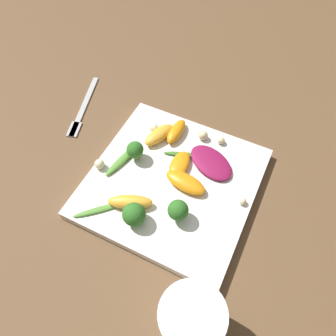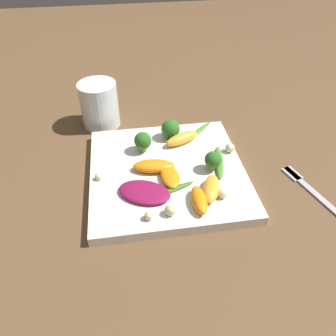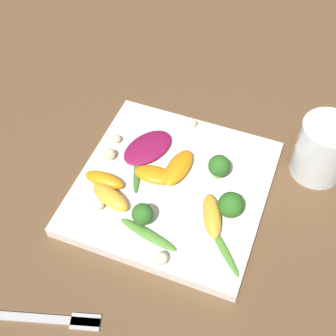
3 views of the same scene
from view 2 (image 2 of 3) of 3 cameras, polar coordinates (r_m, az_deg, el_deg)
ground_plane at (r=0.61m, az=-0.11°, el=-1.43°), size 2.40×2.40×0.00m
plate at (r=0.61m, az=-0.11°, el=-0.78°), size 0.28×0.28×0.02m
drinking_glass at (r=0.74m, az=-11.85°, el=10.74°), size 0.08×0.08×0.10m
fork at (r=0.63m, az=23.63°, el=-3.40°), size 0.17×0.06×0.01m
radicchio_leaf_0 at (r=0.55m, az=-4.12°, el=-4.21°), size 0.09×0.10×0.01m
orange_segment_0 at (r=0.53m, az=5.44°, el=-5.57°), size 0.06×0.03×0.02m
orange_segment_1 at (r=0.57m, az=0.50°, el=-1.42°), size 0.06×0.04×0.02m
orange_segment_2 at (r=0.55m, az=7.52°, el=-3.58°), size 0.07×0.05×0.02m
orange_segment_3 at (r=0.66m, az=2.46°, el=5.17°), size 0.05×0.08×0.02m
orange_segment_4 at (r=0.59m, az=-2.54°, el=0.58°), size 0.04×0.08×0.02m
broccoli_floret_0 at (r=0.63m, az=-4.40°, el=4.70°), size 0.03×0.03×0.04m
broccoli_floret_1 at (r=0.66m, az=0.44°, el=6.80°), size 0.04×0.04×0.04m
broccoli_floret_2 at (r=0.59m, az=7.85°, el=1.38°), size 0.03×0.03×0.04m
arugula_sprig_0 at (r=0.61m, az=8.94°, el=0.97°), size 0.09×0.03×0.01m
arugula_sprig_1 at (r=0.69m, az=5.24°, el=6.31°), size 0.07×0.07×0.01m
arugula_sprig_2 at (r=0.56m, az=0.57°, el=-3.80°), size 0.04×0.08×0.01m
macadamia_nut_0 at (r=0.59m, az=-12.00°, el=-1.45°), size 0.01×0.01×0.01m
macadamia_nut_1 at (r=0.64m, az=10.75°, el=3.47°), size 0.02×0.02×0.02m
macadamia_nut_2 at (r=0.52m, az=0.42°, el=-7.34°), size 0.02×0.02×0.02m
macadamia_nut_3 at (r=0.55m, az=9.51°, el=-4.36°), size 0.02×0.02×0.02m
macadamia_nut_4 at (r=0.51m, az=-3.39°, el=-8.32°), size 0.01×0.01×0.01m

